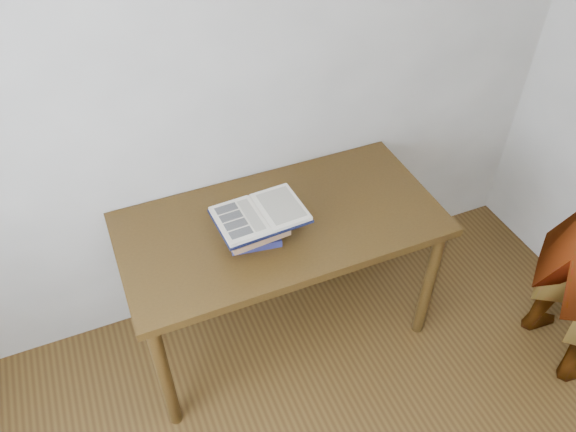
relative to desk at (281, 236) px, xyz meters
name	(u,v)px	position (x,y,z in m)	size (l,w,h in m)	color
room_shell	(475,398)	(-0.19, -1.37, 0.94)	(3.54, 3.54, 2.62)	beige
desk	(281,236)	(0.00, 0.00, 0.00)	(1.45, 0.73, 0.78)	#412C10
book_stack	(255,230)	(-0.15, -0.07, 0.16)	(0.27, 0.21, 0.13)	navy
open_book	(260,214)	(-0.12, -0.07, 0.24)	(0.39, 0.28, 0.03)	black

